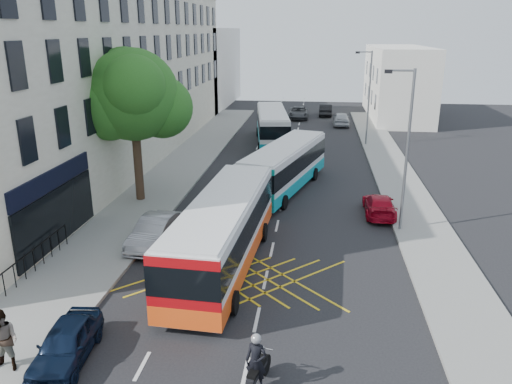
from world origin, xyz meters
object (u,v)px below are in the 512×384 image
(distant_car_dark, at_px, (326,110))
(street_tree, at_px, (133,96))
(parked_car_silver, at_px, (155,231))
(pedestrian_near, at_px, (3,341))
(lamp_near, at_px, (406,143))
(bus_far, at_px, (272,126))
(distant_car_silver, at_px, (341,119))
(red_hatchback, at_px, (379,205))
(lamp_far, at_px, (368,93))
(motorbike, at_px, (256,364))
(bus_mid, at_px, (285,167))
(parked_car_blue, at_px, (66,343))
(distant_car_grey, at_px, (299,113))
(bus_near, at_px, (223,231))

(distant_car_dark, bearing_deg, street_tree, 72.34)
(parked_car_silver, height_order, pedestrian_near, pedestrian_near)
(distant_car_dark, bearing_deg, lamp_near, 96.65)
(bus_far, relative_size, distant_car_silver, 2.58)
(red_hatchback, height_order, distant_car_dark, distant_car_dark)
(distant_car_silver, bearing_deg, lamp_far, 100.36)
(motorbike, distance_m, red_hatchback, 15.83)
(distant_car_dark, bearing_deg, parked_car_silver, 79.16)
(bus_mid, distance_m, distant_car_silver, 23.77)
(parked_car_blue, relative_size, distant_car_grey, 0.75)
(lamp_near, bearing_deg, bus_mid, 135.00)
(street_tree, relative_size, red_hatchback, 2.21)
(bus_far, xyz_separation_m, distant_car_silver, (6.59, 9.64, -0.87))
(red_hatchback, relative_size, pedestrian_near, 2.01)
(bus_near, relative_size, distant_car_dark, 2.65)
(bus_mid, height_order, parked_car_blue, bus_mid)
(bus_near, relative_size, bus_far, 1.02)
(motorbike, xyz_separation_m, distant_car_dark, (2.49, 48.61, -0.19))
(motorbike, bearing_deg, bus_near, 121.03)
(bus_far, distance_m, distant_car_dark, 16.84)
(distant_car_silver, bearing_deg, street_tree, 64.22)
(bus_mid, relative_size, red_hatchback, 2.70)
(distant_car_silver, bearing_deg, parked_car_blue, 76.63)
(lamp_far, relative_size, bus_near, 0.71)
(pedestrian_near, bearing_deg, motorbike, 4.28)
(distant_car_silver, xyz_separation_m, pedestrian_near, (-11.58, -42.37, 0.41))
(parked_car_silver, bearing_deg, distant_car_dark, 82.96)
(street_tree, distance_m, pedestrian_near, 16.66)
(parked_car_blue, xyz_separation_m, parked_car_silver, (0.01, 8.88, 0.08))
(lamp_far, xyz_separation_m, motorbike, (-5.77, -32.64, -3.73))
(lamp_near, height_order, parked_car_silver, lamp_near)
(motorbike, relative_size, red_hatchback, 0.52)
(distant_car_dark, bearing_deg, distant_car_grey, 40.18)
(lamp_far, xyz_separation_m, parked_car_blue, (-11.80, -31.99, -4.01))
(distant_car_silver, bearing_deg, lamp_near, 93.58)
(motorbike, relative_size, distant_car_dark, 0.49)
(motorbike, bearing_deg, red_hatchback, 85.21)
(bus_mid, relative_size, distant_car_dark, 2.55)
(bus_mid, bearing_deg, street_tree, -143.42)
(parked_car_blue, relative_size, distant_car_dark, 0.85)
(parked_car_blue, height_order, pedestrian_near, pedestrian_near)
(bus_near, height_order, bus_mid, bus_near)
(lamp_near, bearing_deg, motorbike, -114.53)
(distant_car_silver, height_order, pedestrian_near, pedestrian_near)
(lamp_far, height_order, pedestrian_near, lamp_far)
(street_tree, xyz_separation_m, parked_car_blue, (2.91, -14.96, -5.68))
(lamp_far, relative_size, pedestrian_near, 4.05)
(red_hatchback, distance_m, pedestrian_near, 19.71)
(street_tree, height_order, bus_far, street_tree)
(street_tree, xyz_separation_m, distant_car_grey, (8.28, 30.47, -5.63))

